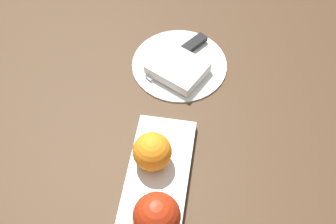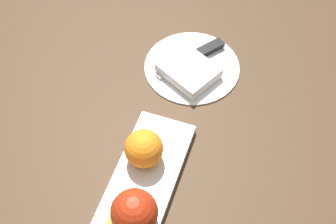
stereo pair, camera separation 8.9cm
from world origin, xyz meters
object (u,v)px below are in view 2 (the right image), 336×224
object	(u,v)px
orange_near_apple	(144,149)
fruit_tray	(139,194)
dinner_plate	(192,66)
knife	(201,53)
apple	(134,212)
folded_napkin	(189,70)

from	to	relation	value
orange_near_apple	fruit_tray	bearing A→B (deg)	11.49
dinner_plate	knife	bearing A→B (deg)	165.98
apple	dinner_plate	xyz separation A→B (m)	(-0.39, -0.02, -0.06)
folded_napkin	knife	distance (m)	0.07
folded_napkin	knife	size ratio (longest dim) A/B	0.74
fruit_tray	knife	size ratio (longest dim) A/B	2.16
fruit_tray	apple	bearing A→B (deg)	16.33
apple	knife	xyz separation A→B (m)	(-0.43, -0.01, -0.05)
apple	dinner_plate	size ratio (longest dim) A/B	0.38
fruit_tray	folded_napkin	xyz separation A→B (m)	(-0.31, -0.00, 0.01)
dinner_plate	knife	size ratio (longest dim) A/B	1.38
orange_near_apple	knife	bearing A→B (deg)	175.56
apple	dinner_plate	bearing A→B (deg)	-177.69
fruit_tray	dinner_plate	distance (m)	0.34
orange_near_apple	dinner_plate	size ratio (longest dim) A/B	0.34
knife	dinner_plate	bearing A→B (deg)	23.32
fruit_tray	knife	bearing A→B (deg)	178.57
orange_near_apple	knife	size ratio (longest dim) A/B	0.47
fruit_tray	apple	world-z (taller)	apple
apple	orange_near_apple	bearing A→B (deg)	-166.38
orange_near_apple	knife	world-z (taller)	orange_near_apple
apple	orange_near_apple	size ratio (longest dim) A/B	1.11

